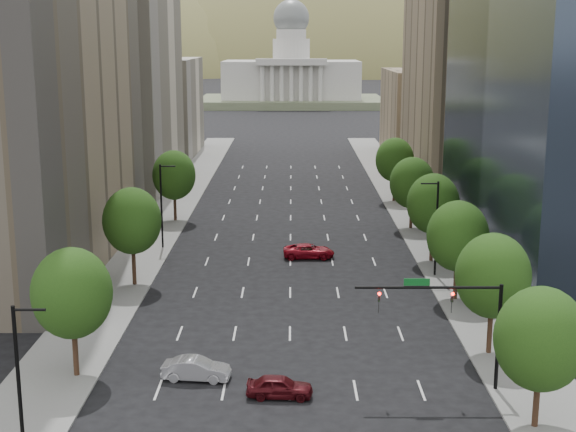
{
  "coord_description": "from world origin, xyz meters",
  "views": [
    {
      "loc": [
        0.1,
        -17.33,
        21.77
      ],
      "look_at": [
        -0.17,
        44.87,
        8.0
      ],
      "focal_mm": 50.27,
      "sensor_mm": 36.0,
      "label": 1
    }
  ],
  "objects_px": {
    "car_maroon": "(280,386)",
    "car_red_far": "(309,251)",
    "traffic_signal": "(460,313)",
    "capitol": "(291,79)",
    "car_silver": "(196,369)"
  },
  "relations": [
    {
      "from": "car_maroon",
      "to": "car_red_far",
      "type": "bearing_deg",
      "value": -1.24
    },
    {
      "from": "car_maroon",
      "to": "car_silver",
      "type": "xyz_separation_m",
      "value": [
        -5.47,
        2.61,
        0.03
      ]
    },
    {
      "from": "capitol",
      "to": "car_red_far",
      "type": "distance_m",
      "value": 188.48
    },
    {
      "from": "traffic_signal",
      "to": "car_maroon",
      "type": "distance_m",
      "value": 12.05
    },
    {
      "from": "traffic_signal",
      "to": "capitol",
      "type": "bearing_deg",
      "value": 92.74
    },
    {
      "from": "capitol",
      "to": "car_maroon",
      "type": "distance_m",
      "value": 220.84
    },
    {
      "from": "car_silver",
      "to": "car_red_far",
      "type": "relative_size",
      "value": 0.86
    },
    {
      "from": "traffic_signal",
      "to": "car_maroon",
      "type": "height_order",
      "value": "traffic_signal"
    },
    {
      "from": "car_red_far",
      "to": "traffic_signal",
      "type": "bearing_deg",
      "value": -165.8
    },
    {
      "from": "car_silver",
      "to": "car_red_far",
      "type": "distance_m",
      "value": 30.83
    },
    {
      "from": "traffic_signal",
      "to": "capitol",
      "type": "height_order",
      "value": "capitol"
    },
    {
      "from": "capitol",
      "to": "car_silver",
      "type": "bearing_deg",
      "value": -91.6
    },
    {
      "from": "car_maroon",
      "to": "car_red_far",
      "type": "xyz_separation_m",
      "value": [
        2.48,
        32.39,
        0.02
      ]
    },
    {
      "from": "car_maroon",
      "to": "car_silver",
      "type": "bearing_deg",
      "value": 67.65
    },
    {
      "from": "capitol",
      "to": "car_silver",
      "type": "height_order",
      "value": "capitol"
    }
  ]
}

